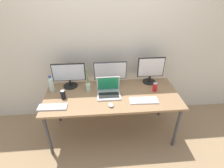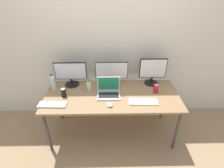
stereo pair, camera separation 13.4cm
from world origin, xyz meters
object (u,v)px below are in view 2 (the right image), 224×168
(soda_can_near_keyboard, at_px, (64,93))
(soda_can_by_laptop, at_px, (156,89))
(monitor_center, at_px, (112,73))
(keyboard_aux, at_px, (52,105))
(laptop_silver, at_px, (109,90))
(monitor_right, at_px, (153,71))
(work_desk, at_px, (112,98))
(bamboo_vase, at_px, (89,86))
(monitor_left, at_px, (71,73))
(mouse_by_keyboard, at_px, (110,105))
(keyboard_main, at_px, (143,102))
(water_bottle, at_px, (53,82))

(soda_can_near_keyboard, relative_size, soda_can_by_laptop, 1.00)
(monitor_center, xyz_separation_m, soda_can_near_keyboard, (-0.67, -0.33, -0.13))
(keyboard_aux, height_order, soda_can_near_keyboard, soda_can_near_keyboard)
(monitor_center, height_order, laptop_silver, monitor_center)
(monitor_right, bearing_deg, soda_can_near_keyboard, -165.78)
(work_desk, bearing_deg, bamboo_vase, 159.89)
(work_desk, height_order, bamboo_vase, bamboo_vase)
(monitor_left, height_order, soda_can_near_keyboard, monitor_left)
(monitor_center, height_order, soda_can_near_keyboard, monitor_center)
(keyboard_aux, bearing_deg, monitor_left, 73.27)
(mouse_by_keyboard, xyz_separation_m, bamboo_vase, (-0.30, 0.38, 0.06))
(bamboo_vase, bearing_deg, monitor_center, 28.08)
(work_desk, bearing_deg, monitor_center, 90.21)
(monitor_left, distance_m, keyboard_aux, 0.56)
(keyboard_main, bearing_deg, soda_can_near_keyboard, 174.37)
(keyboard_main, distance_m, water_bottle, 1.32)
(laptop_silver, xyz_separation_m, water_bottle, (-0.81, 0.14, 0.06))
(work_desk, relative_size, monitor_left, 3.95)
(monitor_right, relative_size, soda_can_near_keyboard, 3.32)
(soda_can_near_keyboard, bearing_deg, keyboard_main, -8.19)
(laptop_silver, height_order, soda_can_near_keyboard, laptop_silver)
(keyboard_aux, bearing_deg, soda_can_near_keyboard, 62.37)
(keyboard_main, relative_size, soda_can_near_keyboard, 3.01)
(keyboard_aux, bearing_deg, monitor_center, 35.79)
(keyboard_aux, relative_size, water_bottle, 1.44)
(monitor_left, distance_m, bamboo_vase, 0.34)
(keyboard_main, bearing_deg, laptop_silver, 158.82)
(monitor_right, height_order, keyboard_main, monitor_right)
(work_desk, xyz_separation_m, keyboard_aux, (-0.78, -0.22, 0.07))
(monitor_right, relative_size, laptop_silver, 1.30)
(monitor_left, distance_m, soda_can_by_laptop, 1.27)
(mouse_by_keyboard, relative_size, water_bottle, 0.35)
(water_bottle, bearing_deg, work_desk, -10.70)
(work_desk, xyz_separation_m, soda_can_by_laptop, (0.63, 0.05, 0.12))
(bamboo_vase, bearing_deg, keyboard_main, -22.27)
(laptop_silver, bearing_deg, monitor_center, 80.76)
(monitor_center, xyz_separation_m, keyboard_main, (0.41, -0.48, -0.19))
(monitor_center, height_order, monitor_right, monitor_right)
(monitor_right, bearing_deg, monitor_center, 179.86)
(monitor_center, relative_size, soda_can_by_laptop, 3.90)
(keyboard_main, bearing_deg, keyboard_aux, -175.62)
(keyboard_main, bearing_deg, soda_can_by_laptop, 49.80)
(monitor_center, bearing_deg, mouse_by_keyboard, -93.64)
(monitor_right, bearing_deg, mouse_by_keyboard, -139.77)
(work_desk, height_order, laptop_silver, laptop_silver)
(monitor_right, bearing_deg, monitor_left, -179.14)
(keyboard_aux, xyz_separation_m, bamboo_vase, (0.45, 0.34, 0.07))
(monitor_center, relative_size, laptop_silver, 1.52)
(laptop_silver, xyz_separation_m, mouse_by_keyboard, (0.01, -0.27, -0.04))
(monitor_left, relative_size, soda_can_near_keyboard, 3.81)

